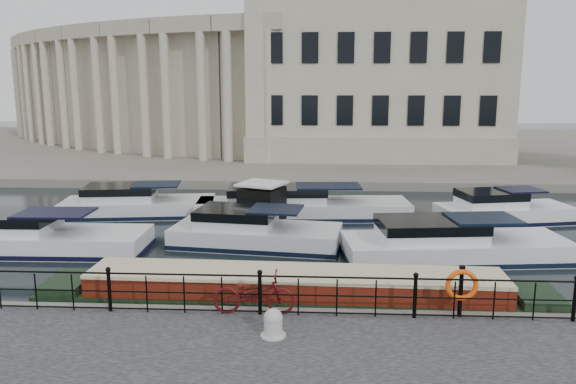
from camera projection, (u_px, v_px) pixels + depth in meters
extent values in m
plane|color=black|center=(268.00, 301.00, 17.02)|extent=(160.00, 160.00, 0.00)
cube|color=#6B665B|center=(303.00, 148.00, 55.20)|extent=(120.00, 42.00, 0.55)
cylinder|color=black|center=(109.00, 291.00, 14.82)|extent=(0.10, 0.10, 1.10)
sphere|color=black|center=(108.00, 270.00, 14.70)|extent=(0.14, 0.14, 0.14)
cylinder|color=black|center=(260.00, 294.00, 14.60)|extent=(0.10, 0.10, 1.10)
sphere|color=black|center=(260.00, 272.00, 14.49)|extent=(0.14, 0.14, 0.14)
cylinder|color=black|center=(415.00, 297.00, 14.39)|extent=(0.10, 0.10, 1.10)
sphere|color=black|center=(416.00, 275.00, 14.27)|extent=(0.14, 0.14, 0.14)
cylinder|color=black|center=(575.00, 301.00, 14.17)|extent=(0.10, 0.10, 1.10)
cylinder|color=black|center=(260.00, 276.00, 14.51)|extent=(24.00, 0.05, 0.05)
cylinder|color=black|center=(260.00, 294.00, 14.60)|extent=(24.00, 0.04, 0.04)
cylinder|color=black|center=(260.00, 311.00, 14.69)|extent=(24.00, 0.04, 0.04)
cube|color=#ADA38C|center=(373.00, 71.00, 47.61)|extent=(20.00, 14.00, 14.00)
cube|color=#9E937F|center=(371.00, 141.00, 48.75)|extent=(20.30, 14.30, 2.00)
cube|color=#ADA38C|center=(259.00, 89.00, 44.50)|extent=(5.73, 4.06, 11.00)
cube|color=#9E937F|center=(249.00, 23.00, 41.68)|extent=(5.62, 2.73, 1.20)
cylinder|color=#ADA38C|center=(268.00, 98.00, 41.75)|extent=(0.70, 0.70, 9.80)
cylinder|color=#ADA38C|center=(227.00, 98.00, 42.62)|extent=(0.70, 0.70, 9.80)
cube|color=#ADA38C|center=(200.00, 89.00, 46.15)|extent=(5.90, 4.56, 11.00)
cube|color=#9E937F|center=(185.00, 25.00, 43.41)|extent=(5.62, 3.30, 1.20)
cylinder|color=#ADA38C|center=(202.00, 97.00, 43.32)|extent=(0.70, 0.70, 9.80)
cylinder|color=#ADA38C|center=(166.00, 97.00, 44.55)|extent=(0.70, 0.70, 9.80)
cube|color=#ADA38C|center=(151.00, 89.00, 48.37)|extent=(5.99, 4.99, 11.00)
cube|color=#9E937F|center=(131.00, 28.00, 45.73)|extent=(5.55, 3.83, 1.20)
cylinder|color=#ADA38C|center=(144.00, 97.00, 45.50)|extent=(0.70, 0.70, 9.80)
cylinder|color=#ADA38C|center=(115.00, 96.00, 47.08)|extent=(0.70, 0.70, 9.80)
cube|color=#ADA38C|center=(111.00, 89.00, 51.12)|extent=(5.99, 5.36, 11.00)
cube|color=#9E937F|center=(88.00, 31.00, 48.60)|extent=(5.40, 4.29, 1.20)
cylinder|color=#ADA38C|center=(98.00, 96.00, 48.24)|extent=(0.70, 0.70, 9.80)
cylinder|color=#ADA38C|center=(76.00, 95.00, 50.15)|extent=(0.70, 0.70, 9.80)
cube|color=#ADA38C|center=(80.00, 88.00, 54.35)|extent=(5.91, 5.64, 11.00)
cube|color=#9E937F|center=(56.00, 35.00, 51.99)|extent=(5.16, 4.70, 1.20)
cylinder|color=#ADA38C|center=(63.00, 95.00, 51.52)|extent=(0.70, 0.70, 9.80)
cylinder|color=#ADA38C|center=(47.00, 95.00, 53.73)|extent=(0.70, 0.70, 9.80)
cube|color=#ADA38C|center=(59.00, 88.00, 58.03)|extent=(5.74, 5.85, 11.00)
cube|color=#9E937F|center=(35.00, 38.00, 55.84)|extent=(4.86, 5.04, 1.20)
cylinder|color=#ADA38C|center=(39.00, 94.00, 55.29)|extent=(0.70, 0.70, 9.80)
cylinder|color=#ADA38C|center=(29.00, 94.00, 57.76)|extent=(0.70, 0.70, 9.80)
cube|color=#ADA38C|center=(47.00, 88.00, 62.10)|extent=(5.49, 5.97, 11.00)
cube|color=#9E937F|center=(23.00, 41.00, 60.10)|extent=(4.48, 5.30, 1.20)
cylinder|color=#ADA38C|center=(24.00, 94.00, 59.49)|extent=(0.70, 0.70, 9.80)
cylinder|color=#ADA38C|center=(20.00, 93.00, 62.19)|extent=(0.70, 0.70, 9.80)
cube|color=#ADA38C|center=(41.00, 87.00, 66.50)|extent=(5.16, 6.00, 11.00)
cube|color=#9E937F|center=(19.00, 44.00, 64.70)|extent=(4.04, 5.49, 1.20)
cylinder|color=#ADA38C|center=(18.00, 93.00, 64.05)|extent=(0.70, 0.70, 9.80)
cylinder|color=#ADA38C|center=(17.00, 92.00, 66.94)|extent=(0.70, 0.70, 9.80)
cube|color=#ADA38C|center=(42.00, 87.00, 71.17)|extent=(4.76, 5.95, 11.00)
cube|color=#9E937F|center=(21.00, 47.00, 69.59)|extent=(3.54, 5.60, 1.20)
cylinder|color=#ADA38C|center=(18.00, 92.00, 68.93)|extent=(0.70, 0.70, 9.80)
cylinder|color=#ADA38C|center=(21.00, 92.00, 71.97)|extent=(0.70, 0.70, 9.80)
imported|color=#4B0D0E|center=(254.00, 293.00, 14.64)|extent=(2.16, 0.78, 1.13)
cylinder|color=#B4B3B0|center=(273.00, 327.00, 13.39)|extent=(0.44, 0.44, 0.46)
sphere|color=#B4B3B0|center=(273.00, 318.00, 13.34)|extent=(0.46, 0.46, 0.46)
cylinder|color=#B4B3B0|center=(273.00, 335.00, 13.43)|extent=(0.61, 0.61, 0.04)
cylinder|color=black|center=(461.00, 292.00, 14.45)|extent=(0.11, 0.11, 1.33)
cube|color=black|center=(462.00, 267.00, 14.32)|extent=(0.13, 0.13, 0.09)
torus|color=#FF550D|center=(462.00, 285.00, 14.33)|extent=(0.84, 0.13, 0.84)
cube|color=black|center=(295.00, 307.00, 16.29)|extent=(14.97, 2.38, 0.90)
cube|color=#5C190D|center=(295.00, 286.00, 16.17)|extent=(11.97, 2.00, 0.70)
cube|color=beige|center=(295.00, 273.00, 16.09)|extent=(11.98, 2.06, 0.10)
cube|color=#6B665B|center=(262.00, 227.00, 25.71)|extent=(3.15, 2.91, 0.21)
cube|color=black|center=(262.00, 204.00, 25.51)|extent=(2.20, 2.20, 1.53)
cube|color=white|center=(262.00, 184.00, 25.33)|extent=(2.42, 2.42, 0.10)
cube|color=white|center=(30.00, 246.00, 22.12)|extent=(9.27, 2.89, 1.20)
cube|color=black|center=(30.00, 248.00, 22.13)|extent=(9.36, 2.92, 0.18)
cube|color=white|center=(0.00, 225.00, 22.00)|extent=(4.19, 2.31, 0.90)
cube|color=black|center=(55.00, 213.00, 21.82)|extent=(2.80, 1.96, 0.08)
cube|color=silver|center=(256.00, 241.00, 22.84)|extent=(7.04, 3.58, 1.20)
cube|color=black|center=(256.00, 243.00, 22.86)|extent=(7.11, 3.62, 0.18)
cube|color=silver|center=(237.00, 220.00, 22.83)|extent=(3.30, 2.62, 0.90)
cube|color=black|center=(276.00, 209.00, 22.44)|extent=(2.25, 2.16, 0.08)
cube|color=white|center=(455.00, 253.00, 21.13)|extent=(8.55, 3.78, 1.20)
cube|color=black|center=(455.00, 255.00, 21.15)|extent=(8.64, 3.81, 0.18)
cube|color=white|center=(430.00, 232.00, 20.91)|extent=(3.97, 2.74, 0.90)
cube|color=black|center=(483.00, 218.00, 20.93)|extent=(2.70, 2.26, 0.08)
cube|color=silver|center=(140.00, 211.00, 28.15)|extent=(7.73, 3.69, 1.20)
cube|color=black|center=(140.00, 213.00, 28.17)|extent=(7.81, 3.73, 0.18)
cube|color=silver|center=(121.00, 195.00, 27.92)|extent=(3.62, 2.65, 0.90)
cube|color=black|center=(156.00, 184.00, 27.97)|extent=(2.47, 2.18, 0.08)
cube|color=silver|center=(303.00, 213.00, 27.77)|extent=(10.59, 3.49, 1.20)
cube|color=black|center=(303.00, 214.00, 27.79)|extent=(10.70, 3.52, 0.18)
cube|color=silver|center=(278.00, 196.00, 27.59)|extent=(4.84, 2.59, 0.90)
cube|color=black|center=(328.00, 186.00, 27.53)|extent=(3.25, 2.15, 0.08)
cube|color=white|center=(504.00, 218.00, 26.75)|extent=(6.58, 3.63, 1.20)
cube|color=black|center=(504.00, 219.00, 26.77)|extent=(6.64, 3.67, 0.18)
cube|color=white|center=(490.00, 201.00, 26.48)|extent=(3.14, 2.51, 0.90)
cube|color=black|center=(521.00, 190.00, 26.61)|extent=(2.17, 2.03, 0.08)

